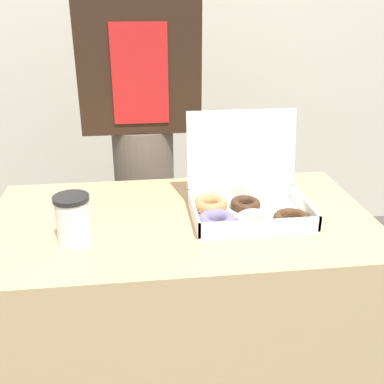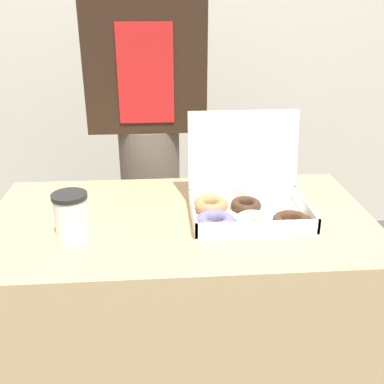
% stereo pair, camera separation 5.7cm
% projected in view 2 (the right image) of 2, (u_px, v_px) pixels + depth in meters
% --- Properties ---
extents(wall_back, '(10.00, 0.05, 2.60)m').
position_uv_depth(wall_back, '(166.00, 9.00, 2.39)').
color(wall_back, beige).
rests_on(wall_back, ground_plane).
extents(table, '(1.15, 0.64, 0.75)m').
position_uv_depth(table, '(182.00, 318.00, 1.49)').
color(table, tan).
rests_on(table, ground_plane).
extents(donut_box, '(0.36, 0.29, 0.29)m').
position_uv_depth(donut_box, '(243.00, 204.00, 1.33)').
color(donut_box, white).
rests_on(donut_box, table).
extents(coffee_cup, '(0.09, 0.09, 0.13)m').
position_uv_depth(coffee_cup, '(72.00, 217.00, 1.20)').
color(coffee_cup, white).
rests_on(coffee_cup, table).
extents(person_customer, '(0.45, 0.25, 1.66)m').
position_uv_depth(person_customer, '(148.00, 124.00, 1.80)').
color(person_customer, '#665B51').
rests_on(person_customer, ground_plane).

